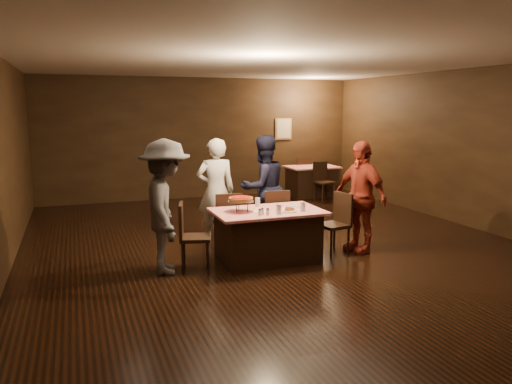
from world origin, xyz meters
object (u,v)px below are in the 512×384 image
at_px(chair_end_right, 333,224).
at_px(glass_front_right, 303,207).
at_px(chair_back_near, 324,181).
at_px(chair_end_left, 195,236).
at_px(back_table, 312,181).
at_px(diner_grey_knit, 166,207).
at_px(pizza_stand, 241,199).
at_px(diner_navy_hoodie, 263,188).
at_px(chair_back_far, 302,175).
at_px(glass_back, 258,202).
at_px(glass_front_left, 279,209).
at_px(main_table, 268,236).
at_px(plate_empty, 297,205).
at_px(diner_red_shirt, 360,197).
at_px(chair_far_left, 227,221).
at_px(chair_far_right, 274,217).
at_px(diner_white_jacket, 216,191).

height_order(chair_end_right, glass_front_right, chair_end_right).
bearing_deg(chair_back_near, chair_end_left, -144.22).
relative_size(back_table, glass_front_right, 9.29).
distance_m(diner_grey_knit, pizza_stand, 1.10).
distance_m(diner_navy_hoodie, diner_grey_knit, 2.25).
relative_size(chair_back_far, glass_back, 6.79).
xyz_separation_m(diner_navy_hoodie, glass_front_left, (-0.34, -1.52, -0.06)).
height_order(chair_end_left, diner_navy_hoodie, diner_navy_hoodie).
bearing_deg(diner_navy_hoodie, chair_end_right, 106.94).
bearing_deg(glass_back, glass_front_left, -80.54).
bearing_deg(chair_back_near, glass_back, -138.19).
distance_m(main_table, plate_empty, 0.69).
relative_size(chair_end_left, diner_red_shirt, 0.54).
relative_size(chair_end_right, diner_red_shirt, 0.54).
xyz_separation_m(chair_back_far, plate_empty, (-2.54, -5.23, 0.30)).
distance_m(diner_navy_hoodie, pizza_stand, 1.41).
bearing_deg(glass_front_right, back_table, 62.26).
bearing_deg(chair_far_left, chair_end_right, 160.86).
height_order(back_table, pizza_stand, pizza_stand).
bearing_deg(back_table, diner_grey_knit, -133.87).
distance_m(diner_navy_hoodie, glass_front_left, 1.56).
bearing_deg(pizza_stand, plate_empty, 6.01).
height_order(chair_far_left, glass_front_right, chair_far_left).
bearing_deg(back_table, diner_red_shirt, -107.80).
bearing_deg(chair_far_left, chair_back_near, -128.98).
height_order(diner_navy_hoodie, glass_back, diner_navy_hoodie).
bearing_deg(glass_front_right, diner_navy_hoodie, 92.25).
distance_m(chair_end_right, plate_empty, 0.65).
bearing_deg(chair_far_right, glass_back, 48.58).
distance_m(chair_back_far, glass_front_left, 6.45).
bearing_deg(glass_front_left, chair_far_left, 113.20).
bearing_deg(chair_far_right, chair_end_right, 136.60).
relative_size(diner_white_jacket, diner_navy_hoodie, 0.98).
distance_m(back_table, chair_far_right, 4.84).
xyz_separation_m(main_table, pizza_stand, (-0.40, 0.05, 0.57)).
distance_m(chair_back_far, diner_red_shirt, 5.63).
height_order(back_table, chair_far_left, chair_far_left).
relative_size(main_table, chair_end_right, 1.68).
distance_m(back_table, diner_grey_knit, 6.65).
distance_m(chair_end_left, plate_empty, 1.68).
xyz_separation_m(diner_white_jacket, glass_back, (0.39, -0.97, -0.04)).
xyz_separation_m(back_table, chair_far_right, (-2.69, -4.03, 0.09)).
xyz_separation_m(diner_navy_hoodie, glass_back, (-0.44, -0.92, -0.06)).
bearing_deg(glass_front_right, chair_end_right, 21.04).
xyz_separation_m(main_table, glass_back, (-0.05, 0.30, 0.46)).
bearing_deg(diner_grey_knit, glass_front_right, -89.23).
relative_size(chair_back_far, plate_empty, 3.80).
height_order(pizza_stand, glass_front_right, pizza_stand).
relative_size(main_table, plate_empty, 6.40).
xyz_separation_m(chair_end_right, glass_front_right, (-0.65, -0.25, 0.37)).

